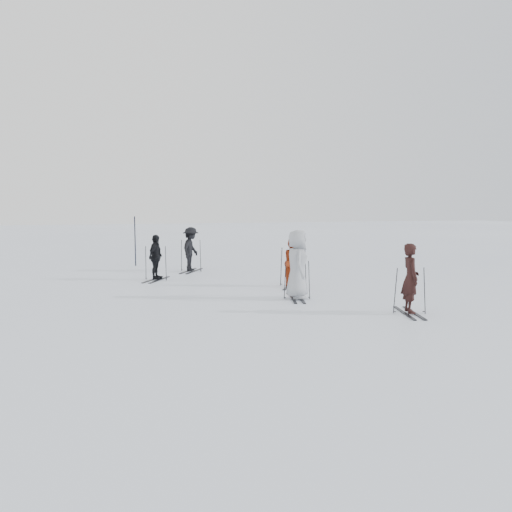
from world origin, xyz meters
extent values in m
plane|color=silver|center=(0.00, 0.00, 0.00)|extent=(120.00, 120.00, 0.00)
imported|color=black|center=(2.41, -4.48, 0.88)|extent=(0.57, 0.73, 1.75)
imported|color=#942E10|center=(1.13, 0.38, 0.80)|extent=(0.92, 0.98, 1.61)
imported|color=#9CA0A5|center=(0.40, -1.82, 1.00)|extent=(0.86, 1.10, 1.99)
imported|color=black|center=(-3.19, 3.14, 0.82)|extent=(0.82, 1.03, 1.63)
imported|color=black|center=(-1.56, 5.17, 0.90)|extent=(1.16, 1.34, 1.80)
cylinder|color=black|center=(-3.66, 7.76, 1.12)|extent=(0.06, 0.06, 2.23)
camera|label=1|loc=(-4.89, -15.25, 2.73)|focal=35.00mm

